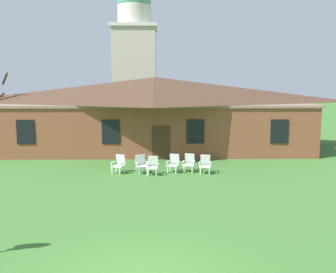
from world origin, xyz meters
TOP-DOWN VIEW (x-y plane):
  - brick_building at (0.00, 19.81)m, footprint 21.83×10.40m
  - dome_tower at (-2.56, 35.19)m, footprint 5.18×5.18m
  - lawn_chair_by_porch at (-1.73, 11.27)m, footprint 0.79×0.83m
  - lawn_chair_near_door at (-0.56, 11.20)m, footprint 0.78×0.83m
  - lawn_chair_left_end at (0.05, 10.83)m, footprint 0.69×0.72m
  - lawn_chair_middle at (1.16, 11.41)m, footprint 0.76×0.81m
  - lawn_chair_right_end at (1.99, 11.50)m, footprint 0.74×0.79m
  - lawn_chair_far_side at (2.81, 11.13)m, footprint 0.71×0.75m

SIDE VIEW (x-z plane):
  - lawn_chair_by_porch at x=-1.73m, z-range 0.02..0.98m
  - lawn_chair_near_door at x=-0.56m, z-range 0.02..0.98m
  - lawn_chair_left_end at x=0.05m, z-range 0.02..0.98m
  - lawn_chair_middle at x=1.16m, z-range 0.02..0.98m
  - lawn_chair_right_end at x=1.99m, z-range 0.02..0.98m
  - lawn_chair_far_side at x=2.81m, z-range 0.02..0.98m
  - brick_building at x=0.00m, z-range 0.05..5.27m
  - dome_tower at x=-2.56m, z-range -0.82..16.26m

